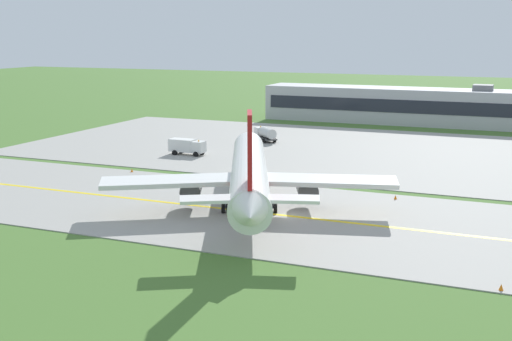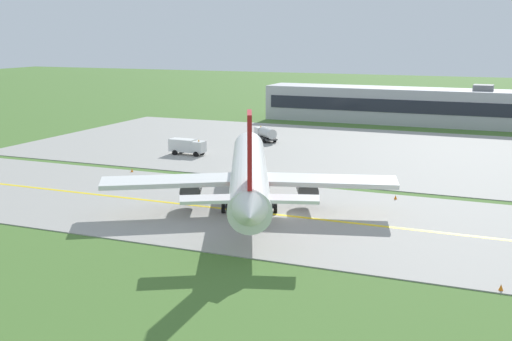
% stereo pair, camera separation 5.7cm
% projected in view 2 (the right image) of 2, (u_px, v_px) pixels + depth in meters
% --- Properties ---
extents(ground_plane, '(500.00, 500.00, 0.00)m').
position_uv_depth(ground_plane, '(290.00, 217.00, 70.46)').
color(ground_plane, '#47702D').
extents(taxiway_strip, '(240.00, 28.00, 0.10)m').
position_uv_depth(taxiway_strip, '(290.00, 216.00, 70.45)').
color(taxiway_strip, '#9E9B93').
rests_on(taxiway_strip, ground).
extents(apron_pad, '(140.00, 52.00, 0.10)m').
position_uv_depth(apron_pad, '(436.00, 157.00, 104.69)').
color(apron_pad, '#9E9B93').
rests_on(apron_pad, ground).
extents(taxiway_centreline, '(220.00, 0.60, 0.01)m').
position_uv_depth(taxiway_centreline, '(290.00, 216.00, 70.44)').
color(taxiway_centreline, yellow).
rests_on(taxiway_centreline, taxiway_strip).
extents(airplane_lead, '(31.15, 37.72, 12.70)m').
position_uv_depth(airplane_lead, '(249.00, 174.00, 72.53)').
color(airplane_lead, white).
rests_on(airplane_lead, ground).
extents(service_truck_baggage, '(5.72, 5.66, 2.65)m').
position_uv_depth(service_truck_baggage, '(265.00, 133.00, 119.07)').
color(service_truck_baggage, silver).
rests_on(service_truck_baggage, ground).
extents(service_truck_catering, '(6.04, 2.45, 2.60)m').
position_uv_depth(service_truck_catering, '(187.00, 146.00, 105.84)').
color(service_truck_catering, silver).
rests_on(service_truck_catering, ground).
extents(terminal_building, '(66.83, 10.14, 8.90)m').
position_uv_depth(terminal_building, '(417.00, 106.00, 141.89)').
color(terminal_building, '#B2B2B7').
rests_on(terminal_building, ground).
extents(traffic_cone_near_edge, '(0.44, 0.44, 0.60)m').
position_uv_depth(traffic_cone_near_edge, '(396.00, 198.00, 77.53)').
color(traffic_cone_near_edge, orange).
rests_on(traffic_cone_near_edge, ground).
extents(traffic_cone_mid_edge, '(0.44, 0.44, 0.60)m').
position_uv_depth(traffic_cone_mid_edge, '(501.00, 288.00, 50.05)').
color(traffic_cone_mid_edge, orange).
rests_on(traffic_cone_mid_edge, ground).
extents(traffic_cone_far_edge, '(0.44, 0.44, 0.60)m').
position_uv_depth(traffic_cone_far_edge, '(132.00, 171.00, 92.80)').
color(traffic_cone_far_edge, orange).
rests_on(traffic_cone_far_edge, ground).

